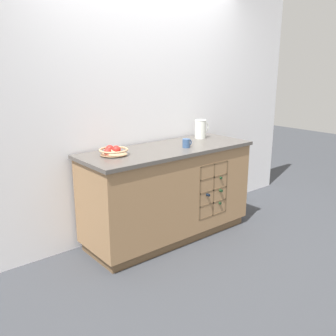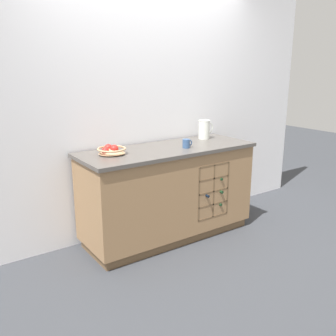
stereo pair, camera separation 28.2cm
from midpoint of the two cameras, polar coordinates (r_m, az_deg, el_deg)
name	(u,v)px [view 1 (the left image)]	position (r m, az deg, el deg)	size (l,w,h in m)	color
ground_plane	(168,235)	(3.92, -2.10, -10.25)	(14.00, 14.00, 0.00)	#383A3F
back_wall	(145,108)	(3.86, -5.72, 9.08)	(4.40, 0.06, 2.55)	white
kitchen_island	(169,192)	(3.74, -2.09, -3.74)	(1.76, 0.67, 0.93)	brown
fruit_bowl	(113,151)	(3.36, -10.74, 2.56)	(0.26, 0.26, 0.09)	tan
white_pitcher	(201,129)	(4.08, 3.01, 6.01)	(0.19, 0.12, 0.20)	silver
ceramic_mug	(186,143)	(3.61, 0.60, 3.78)	(0.11, 0.07, 0.09)	#385684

